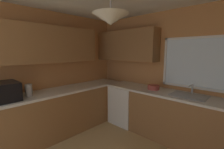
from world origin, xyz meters
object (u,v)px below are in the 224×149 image
object	(u,v)px
kettle	(29,90)
sink_assembly	(189,95)
microwave	(5,91)
dishwasher	(126,105)
bowl	(153,87)

from	to	relation	value
kettle	sink_assembly	world-z (taller)	kettle
microwave	kettle	xyz separation A→B (m)	(0.02, 0.34, -0.04)
dishwasher	kettle	size ratio (longest dim) A/B	4.14
sink_assembly	microwave	bearing A→B (deg)	-131.85
dishwasher	microwave	xyz separation A→B (m)	(-0.66, -2.21, 0.62)
dishwasher	kettle	xyz separation A→B (m)	(-0.64, -1.87, 0.58)
microwave	sink_assembly	size ratio (longest dim) A/B	0.84
dishwasher	sink_assembly	bearing A→B (deg)	1.56
dishwasher	bowl	distance (m)	0.85
bowl	microwave	bearing A→B (deg)	-120.83
kettle	bowl	distance (m)	2.31
bowl	sink_assembly	bearing A→B (deg)	0.57
microwave	sink_assembly	distance (m)	3.02
microwave	kettle	bearing A→B (deg)	86.61
sink_assembly	bowl	world-z (taller)	sink_assembly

